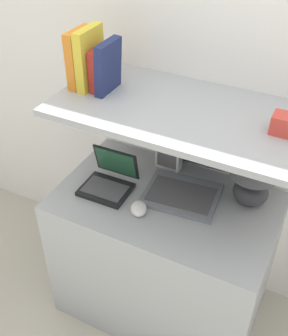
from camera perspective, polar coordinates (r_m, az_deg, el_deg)
The scene contains 14 objects.
wall_back at distance 1.98m, azimuth 8.03°, elevation 11.64°, with size 6.00×0.05×2.40m.
desk at distance 2.20m, azimuth 2.67°, elevation -11.85°, with size 1.01×0.62×0.77m.
back_riser at distance 2.28m, azimuth 6.34°, elevation -2.68°, with size 1.01×0.04×1.19m.
shelf at distance 1.73m, azimuth 4.44°, elevation 7.82°, with size 1.01×0.56×0.03m.
table_lamp at distance 1.88m, azimuth 14.72°, elevation -0.68°, with size 0.21×0.21×0.28m.
laptop_large at distance 1.97m, azimuth 5.73°, elevation -1.50°, with size 0.37×0.40×0.27m.
laptop_small at distance 1.98m, azimuth -4.77°, elevation -1.75°, with size 0.23×0.23×0.18m.
computer_mouse at distance 1.86m, azimuth -0.73°, elevation -5.51°, with size 0.11×0.12×0.04m.
router_box at distance 2.09m, azimuth 3.38°, elevation 1.49°, with size 0.13×0.05×0.13m.
book_orange at distance 1.87m, azimuth -8.65°, elevation 14.52°, with size 0.04×0.16×0.25m.
book_yellow at distance 1.84m, azimuth -7.37°, elevation 14.50°, with size 0.04×0.17×0.26m.
book_red at distance 1.83m, azimuth -6.03°, elevation 13.18°, with size 0.04×0.12×0.18m.
book_navy at distance 1.80m, azimuth -4.89°, elevation 13.49°, with size 0.05×0.16×0.22m.
shelf_gadget at distance 1.62m, azimuth 18.59°, elevation 5.61°, with size 0.10×0.08×0.07m.
Camera 1 is at (0.56, -1.01, 2.05)m, focal length 45.00 mm.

